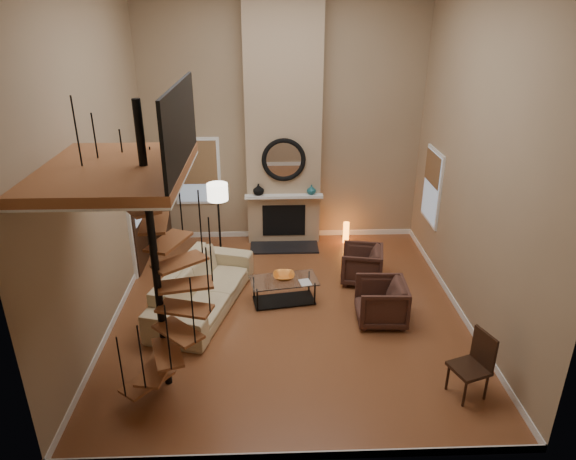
{
  "coord_description": "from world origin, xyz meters",
  "views": [
    {
      "loc": [
        -0.3,
        -7.78,
        5.01
      ],
      "look_at": [
        0.0,
        0.4,
        1.4
      ],
      "focal_mm": 32.26,
      "sensor_mm": 36.0,
      "label": 1
    }
  ],
  "objects_px": {
    "accent_lamp": "(346,232)",
    "floor_lamp": "(218,198)",
    "coffee_table": "(284,288)",
    "side_chair": "(475,362)",
    "hutch": "(156,207)",
    "armchair_far": "(385,302)",
    "sofa": "(202,287)",
    "armchair_near": "(365,265)"
  },
  "relations": [
    {
      "from": "sofa",
      "to": "coffee_table",
      "type": "distance_m",
      "value": 1.46
    },
    {
      "from": "coffee_table",
      "to": "side_chair",
      "type": "distance_m",
      "value": 3.57
    },
    {
      "from": "sofa",
      "to": "side_chair",
      "type": "bearing_deg",
      "value": -105.33
    },
    {
      "from": "accent_lamp",
      "to": "side_chair",
      "type": "distance_m",
      "value": 5.11
    },
    {
      "from": "armchair_far",
      "to": "accent_lamp",
      "type": "xyz_separation_m",
      "value": [
        -0.22,
        3.16,
        -0.1
      ]
    },
    {
      "from": "armchair_near",
      "to": "sofa",
      "type": "bearing_deg",
      "value": -63.78
    },
    {
      "from": "sofa",
      "to": "armchair_far",
      "type": "distance_m",
      "value": 3.2
    },
    {
      "from": "accent_lamp",
      "to": "sofa",
      "type": "bearing_deg",
      "value": -138.49
    },
    {
      "from": "sofa",
      "to": "armchair_far",
      "type": "height_order",
      "value": "sofa"
    },
    {
      "from": "coffee_table",
      "to": "side_chair",
      "type": "xyz_separation_m",
      "value": [
        2.53,
        -2.51,
        0.24
      ]
    },
    {
      "from": "sofa",
      "to": "accent_lamp",
      "type": "bearing_deg",
      "value": -32.72
    },
    {
      "from": "coffee_table",
      "to": "hutch",
      "type": "bearing_deg",
      "value": 138.11
    },
    {
      "from": "sofa",
      "to": "side_chair",
      "type": "distance_m",
      "value": 4.65
    },
    {
      "from": "accent_lamp",
      "to": "armchair_far",
      "type": "bearing_deg",
      "value": -85.94
    },
    {
      "from": "armchair_near",
      "to": "hutch",
      "type": "bearing_deg",
      "value": -100.37
    },
    {
      "from": "sofa",
      "to": "coffee_table",
      "type": "bearing_deg",
      "value": -70.16
    },
    {
      "from": "hutch",
      "to": "floor_lamp",
      "type": "distance_m",
      "value": 1.69
    },
    {
      "from": "floor_lamp",
      "to": "accent_lamp",
      "type": "distance_m",
      "value": 3.1
    },
    {
      "from": "coffee_table",
      "to": "accent_lamp",
      "type": "bearing_deg",
      "value": 59.28
    },
    {
      "from": "coffee_table",
      "to": "floor_lamp",
      "type": "xyz_separation_m",
      "value": [
        -1.27,
        1.66,
        1.13
      ]
    },
    {
      "from": "accent_lamp",
      "to": "floor_lamp",
      "type": "bearing_deg",
      "value": -163.15
    },
    {
      "from": "armchair_near",
      "to": "coffee_table",
      "type": "bearing_deg",
      "value": -54.88
    },
    {
      "from": "coffee_table",
      "to": "floor_lamp",
      "type": "relative_size",
      "value": 0.74
    },
    {
      "from": "hutch",
      "to": "sofa",
      "type": "bearing_deg",
      "value": -63.65
    },
    {
      "from": "armchair_far",
      "to": "hutch",
      "type": "bearing_deg",
      "value": -122.43
    },
    {
      "from": "side_chair",
      "to": "accent_lamp",
      "type": "bearing_deg",
      "value": 101.89
    },
    {
      "from": "sofa",
      "to": "floor_lamp",
      "type": "bearing_deg",
      "value": 10.06
    },
    {
      "from": "sofa",
      "to": "armchair_far",
      "type": "relative_size",
      "value": 3.21
    },
    {
      "from": "armchair_near",
      "to": "armchair_far",
      "type": "distance_m",
      "value": 1.37
    },
    {
      "from": "sofa",
      "to": "side_chair",
      "type": "height_order",
      "value": "side_chair"
    },
    {
      "from": "sofa",
      "to": "accent_lamp",
      "type": "xyz_separation_m",
      "value": [
        2.93,
        2.59,
        -0.15
      ]
    },
    {
      "from": "armchair_near",
      "to": "coffee_table",
      "type": "distance_m",
      "value": 1.75
    },
    {
      "from": "accent_lamp",
      "to": "side_chair",
      "type": "height_order",
      "value": "side_chair"
    },
    {
      "from": "floor_lamp",
      "to": "accent_lamp",
      "type": "xyz_separation_m",
      "value": [
        2.75,
        0.83,
        -1.16
      ]
    },
    {
      "from": "hutch",
      "to": "armchair_far",
      "type": "bearing_deg",
      "value": -35.03
    },
    {
      "from": "hutch",
      "to": "side_chair",
      "type": "relative_size",
      "value": 1.99
    },
    {
      "from": "hutch",
      "to": "accent_lamp",
      "type": "bearing_deg",
      "value": 0.91
    },
    {
      "from": "armchair_near",
      "to": "floor_lamp",
      "type": "height_order",
      "value": "floor_lamp"
    },
    {
      "from": "armchair_near",
      "to": "floor_lamp",
      "type": "distance_m",
      "value": 3.21
    },
    {
      "from": "hutch",
      "to": "sofa",
      "type": "relative_size",
      "value": 0.72
    },
    {
      "from": "armchair_far",
      "to": "accent_lamp",
      "type": "height_order",
      "value": "armchair_far"
    },
    {
      "from": "floor_lamp",
      "to": "side_chair",
      "type": "xyz_separation_m",
      "value": [
        3.81,
        -4.16,
        -0.89
      ]
    }
  ]
}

